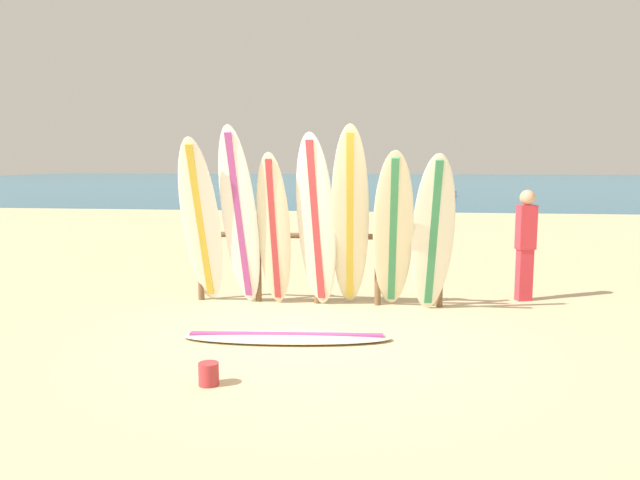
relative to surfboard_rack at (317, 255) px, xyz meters
The scene contains 14 objects.
ground_plane 1.86m from the surfboard_rack, 79.62° to the right, with size 120.00×120.00×0.00m, color #D3BC8C.
ocean_water 56.31m from the surfboard_rack, 89.68° to the left, with size 120.00×80.00×0.01m, color #196B93.
surfboard_rack is the anchor object (origin of this frame).
surfboard_leaning_far_left 1.69m from the surfboard_rack, 166.68° to the right, with size 0.54×0.92×2.36m.
surfboard_leaning_left 1.23m from the surfboard_rack, 160.40° to the right, with size 0.60×0.84×2.51m.
surfboard_leaning_center_left 0.74m from the surfboard_rack, 151.97° to the right, with size 0.49×0.62×2.15m.
surfboard_leaning_center 0.59m from the surfboard_rack, 85.00° to the right, with size 0.65×0.72×2.41m.
surfboard_leaning_center_right 0.83m from the surfboard_rack, 37.18° to the right, with size 0.58×1.07×2.50m.
surfboard_leaning_right 1.22m from the surfboard_rack, 21.93° to the right, with size 0.58×1.11×2.18m.
surfboard_leaning_far_right 1.68m from the surfboard_rack, 12.35° to the right, with size 0.67×0.66×2.14m.
surfboard_lying_on_sand 1.96m from the surfboard_rack, 93.41° to the right, with size 2.45×0.80×0.08m.
beachgoer_standing 3.03m from the surfboard_rack, 10.67° to the left, with size 0.30×0.24×1.62m.
small_boat_offshore 27.52m from the surfboard_rack, 82.85° to the left, with size 2.33×3.18×0.71m.
sand_bucket 3.42m from the surfboard_rack, 99.41° to the right, with size 0.19×0.19×0.21m, color #B73338.
Camera 1 is at (0.82, -6.72, 2.01)m, focal length 33.88 mm.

